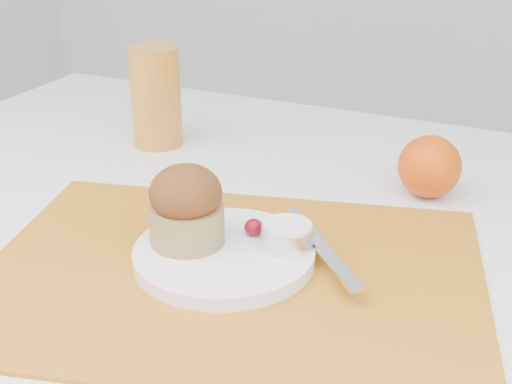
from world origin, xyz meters
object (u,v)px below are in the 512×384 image
at_px(plate, 224,255).
at_px(muffin, 186,206).
at_px(orange, 429,167).
at_px(juice_glass, 156,97).

bearing_deg(plate, muffin, -176.78).
distance_m(orange, muffin, 0.33).
height_order(plate, muffin, muffin).
distance_m(plate, juice_glass, 0.37).
bearing_deg(juice_glass, plate, -47.77).
distance_m(plate, orange, 0.30).
xyz_separation_m(plate, muffin, (-0.04, -0.00, 0.05)).
bearing_deg(plate, juice_glass, 132.23).
height_order(orange, juice_glass, juice_glass).
xyz_separation_m(plate, juice_glass, (-0.25, 0.27, 0.06)).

